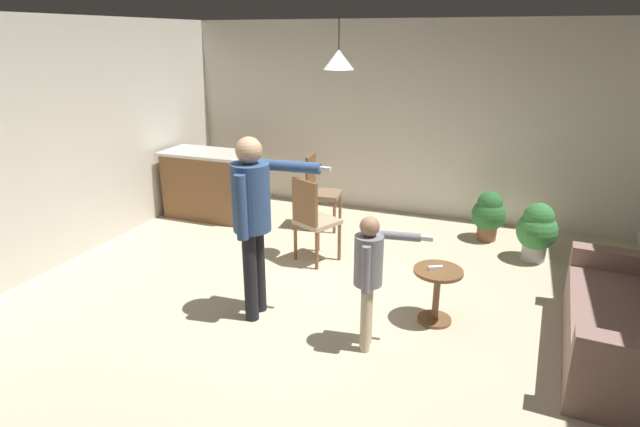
# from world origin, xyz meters

# --- Properties ---
(ground) EXTENTS (7.68, 7.68, 0.00)m
(ground) POSITION_xyz_m (0.00, 0.00, 0.00)
(ground) COLOR beige
(wall_back) EXTENTS (6.40, 0.10, 2.70)m
(wall_back) POSITION_xyz_m (0.00, 3.20, 1.35)
(wall_back) COLOR silver
(wall_back) RESTS_ON ground
(wall_left) EXTENTS (0.10, 6.40, 2.70)m
(wall_left) POSITION_xyz_m (-3.20, 0.00, 1.35)
(wall_left) COLOR silver
(wall_left) RESTS_ON ground
(couch_floral) EXTENTS (0.96, 1.85, 1.00)m
(couch_floral) POSITION_xyz_m (2.60, 0.18, 0.33)
(couch_floral) COLOR #8C6B60
(couch_floral) RESTS_ON ground
(kitchen_counter) EXTENTS (1.26, 0.66, 0.95)m
(kitchen_counter) POSITION_xyz_m (-2.45, 1.99, 0.48)
(kitchen_counter) COLOR brown
(kitchen_counter) RESTS_ON ground
(side_table_by_couch) EXTENTS (0.44, 0.44, 0.52)m
(side_table_by_couch) POSITION_xyz_m (1.04, 0.24, 0.33)
(side_table_by_couch) COLOR brown
(side_table_by_couch) RESTS_ON ground
(person_adult) EXTENTS (0.82, 0.52, 1.69)m
(person_adult) POSITION_xyz_m (-0.53, -0.23, 1.05)
(person_adult) COLOR black
(person_adult) RESTS_ON ground
(person_child) EXTENTS (0.58, 0.39, 1.17)m
(person_child) POSITION_xyz_m (0.57, -0.37, 0.72)
(person_child) COLOR tan
(person_child) RESTS_ON ground
(dining_chair_by_counter) EXTENTS (0.56, 0.56, 1.00)m
(dining_chair_by_counter) POSITION_xyz_m (-0.49, 1.05, 0.55)
(dining_chair_by_counter) COLOR brown
(dining_chair_by_counter) RESTS_ON ground
(dining_chair_near_wall) EXTENTS (0.47, 0.47, 1.00)m
(dining_chair_near_wall) POSITION_xyz_m (-0.83, 2.14, 0.55)
(dining_chair_near_wall) COLOR brown
(dining_chair_near_wall) RESTS_ON ground
(potted_plant_corner) EXTENTS (0.42, 0.42, 0.64)m
(potted_plant_corner) POSITION_xyz_m (1.35, 2.48, 0.35)
(potted_plant_corner) COLOR brown
(potted_plant_corner) RESTS_ON ground
(potted_plant_by_wall) EXTENTS (0.46, 0.46, 0.70)m
(potted_plant_by_wall) POSITION_xyz_m (1.90, 2.01, 0.39)
(potted_plant_by_wall) COLOR #B7B2AD
(potted_plant_by_wall) RESTS_ON ground
(spare_remote_on_table) EXTENTS (0.13, 0.09, 0.04)m
(spare_remote_on_table) POSITION_xyz_m (1.02, 0.23, 0.54)
(spare_remote_on_table) COLOR white
(spare_remote_on_table) RESTS_ON side_table_by_couch
(ceiling_light_pendant) EXTENTS (0.32, 0.32, 0.55)m
(ceiling_light_pendant) POSITION_xyz_m (-0.25, 1.20, 2.25)
(ceiling_light_pendant) COLOR silver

